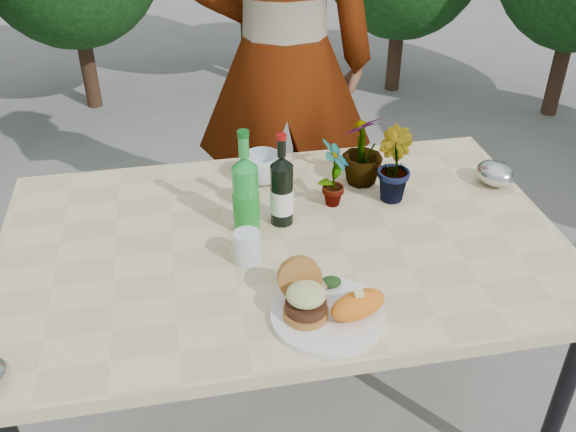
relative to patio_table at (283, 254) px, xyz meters
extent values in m
plane|color=slate|center=(0.00, 0.00, -0.69)|extent=(80.00, 80.00, 0.00)
cube|color=beige|center=(0.00, 0.00, 0.04)|extent=(1.60, 1.00, 0.04)
cylinder|color=black|center=(0.72, -0.42, -0.34)|extent=(0.05, 0.05, 0.71)
cylinder|color=black|center=(-0.72, 0.42, -0.34)|extent=(0.05, 0.05, 0.71)
cylinder|color=black|center=(0.72, 0.42, -0.34)|extent=(0.05, 0.05, 0.71)
cylinder|color=#382316|center=(-0.80, 2.80, -0.48)|extent=(0.10, 0.10, 0.42)
cylinder|color=#382316|center=(0.30, 3.00, -0.44)|extent=(0.10, 0.10, 0.50)
cylinder|color=#382316|center=(1.30, 2.70, -0.50)|extent=(0.10, 0.10, 0.38)
cylinder|color=#382316|center=(2.20, 2.10, -0.47)|extent=(0.10, 0.10, 0.44)
cylinder|color=white|center=(0.05, -0.34, 0.06)|extent=(0.28, 0.28, 0.01)
cylinder|color=#B7722D|center=(-0.01, -0.34, 0.08)|extent=(0.11, 0.11, 0.02)
cylinder|color=#472314|center=(-0.01, -0.34, 0.10)|extent=(0.10, 0.10, 0.02)
ellipsoid|color=beige|center=(-0.01, -0.34, 0.14)|extent=(0.10, 0.10, 0.04)
cylinder|color=#B7722D|center=(-0.01, -0.27, 0.13)|extent=(0.11, 0.06, 0.11)
ellipsoid|color=orange|center=(0.12, -0.36, 0.10)|extent=(0.17, 0.12, 0.06)
ellipsoid|color=olive|center=(0.05, -0.25, 0.08)|extent=(0.04, 0.04, 0.02)
ellipsoid|color=#193814|center=(0.08, -0.25, 0.09)|extent=(0.06, 0.04, 0.03)
cylinder|color=black|center=(0.01, 0.08, 0.15)|extent=(0.07, 0.07, 0.19)
cylinder|color=white|center=(0.01, 0.08, 0.13)|extent=(0.07, 0.07, 0.08)
cone|color=black|center=(0.01, 0.08, 0.26)|extent=(0.07, 0.07, 0.03)
cylinder|color=black|center=(0.01, 0.08, 0.30)|extent=(0.03, 0.03, 0.05)
cylinder|color=maroon|center=(0.01, 0.08, 0.34)|extent=(0.03, 0.03, 0.01)
cylinder|color=green|center=(-0.09, 0.06, 0.16)|extent=(0.07, 0.07, 0.21)
cylinder|color=#198C26|center=(-0.09, 0.06, 0.14)|extent=(0.08, 0.08, 0.08)
cone|color=green|center=(-0.09, 0.06, 0.28)|extent=(0.07, 0.07, 0.04)
cylinder|color=green|center=(-0.09, 0.06, 0.33)|extent=(0.03, 0.03, 0.06)
cylinder|color=#0C5919|center=(-0.09, 0.06, 0.37)|extent=(0.03, 0.03, 0.02)
cylinder|color=silver|center=(-0.11, -0.09, 0.10)|extent=(0.07, 0.07, 0.09)
imported|color=#22531C|center=(0.18, 0.15, 0.17)|extent=(0.12, 0.14, 0.22)
imported|color=#1F531C|center=(0.37, 0.16, 0.17)|extent=(0.12, 0.14, 0.23)
imported|color=#23591E|center=(0.31, 0.26, 0.17)|extent=(0.18, 0.18, 0.23)
imported|color=silver|center=(-0.01, 0.32, 0.11)|extent=(0.15, 0.15, 0.10)
ellipsoid|color=#B8BABF|center=(0.73, 0.17, 0.10)|extent=(0.16, 0.17, 0.08)
imported|color=#905848|center=(0.15, 0.80, 0.27)|extent=(0.77, 0.56, 1.93)
camera|label=1|loc=(-0.27, -1.46, 1.13)|focal=40.00mm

